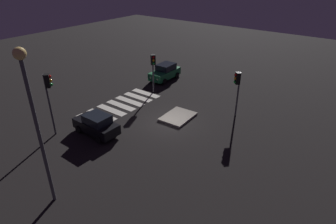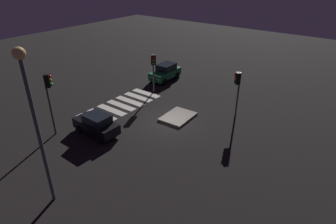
{
  "view_description": "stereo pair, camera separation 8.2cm",
  "coord_description": "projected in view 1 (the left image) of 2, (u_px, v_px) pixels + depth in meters",
  "views": [
    {
      "loc": [
        16.12,
        12.07,
        11.41
      ],
      "look_at": [
        0.0,
        0.0,
        1.0
      ],
      "focal_mm": 30.62,
      "sensor_mm": 36.0,
      "label": 1
    },
    {
      "loc": [
        16.08,
        12.13,
        11.41
      ],
      "look_at": [
        0.0,
        0.0,
        1.0
      ],
      "focal_mm": 30.62,
      "sensor_mm": 36.0,
      "label": 2
    }
  ],
  "objects": [
    {
      "name": "street_lamp",
      "position": [
        32.0,
        107.0,
        13.04
      ],
      "size": [
        0.56,
        0.56,
        8.39
      ],
      "color": "#47474C",
      "rests_on": "ground"
    },
    {
      "name": "traffic_light_west",
      "position": [
        237.0,
        83.0,
        22.97
      ],
      "size": [
        0.53,
        0.54,
        3.83
      ],
      "rotation": [
        0.0,
        0.0,
        -0.7
      ],
      "color": "#47474C",
      "rests_on": "ground"
    },
    {
      "name": "crosswalk_near",
      "position": [
        121.0,
        105.0,
        25.98
      ],
      "size": [
        7.6,
        3.2,
        0.02
      ],
      "color": "silver",
      "rests_on": "ground"
    },
    {
      "name": "traffic_island",
      "position": [
        178.0,
        117.0,
        23.89
      ],
      "size": [
        2.95,
        2.26,
        0.18
      ],
      "color": "gray",
      "rests_on": "ground"
    },
    {
      "name": "traffic_light_south",
      "position": [
        153.0,
        64.0,
        27.27
      ],
      "size": [
        0.54,
        0.53,
        3.87
      ],
      "rotation": [
        0.0,
        0.0,
        0.87
      ],
      "color": "#47474C",
      "rests_on": "ground"
    },
    {
      "name": "car_green",
      "position": [
        165.0,
        72.0,
        31.55
      ],
      "size": [
        4.0,
        1.94,
        1.72
      ],
      "rotation": [
        0.0,
        0.0,
        0.02
      ],
      "color": "#196B38",
      "rests_on": "ground"
    },
    {
      "name": "car_black",
      "position": [
        96.0,
        124.0,
        21.34
      ],
      "size": [
        1.79,
        3.74,
        1.62
      ],
      "rotation": [
        0.0,
        0.0,
        -1.58
      ],
      "color": "black",
      "rests_on": "ground"
    },
    {
      "name": "ground_plane",
      "position": [
        168.0,
        123.0,
        23.13
      ],
      "size": [
        80.0,
        80.0,
        0.0
      ],
      "primitive_type": "plane",
      "color": "black"
    },
    {
      "name": "traffic_light_east",
      "position": [
        49.0,
        90.0,
        20.02
      ],
      "size": [
        0.53,
        0.54,
        4.75
      ],
      "rotation": [
        0.0,
        0.0,
        2.41
      ],
      "color": "#47474C",
      "rests_on": "ground"
    }
  ]
}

